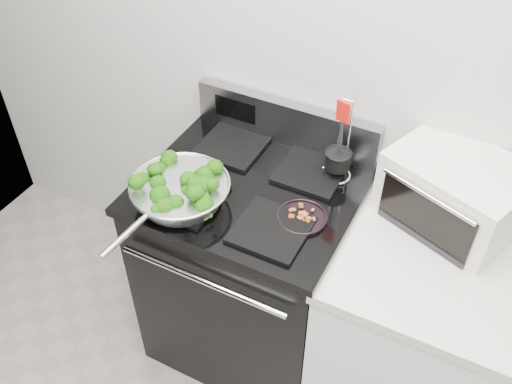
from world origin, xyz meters
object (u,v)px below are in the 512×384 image
Objects in this scene: toaster_oven at (455,192)px; bacon_plate at (302,215)px; gas_range at (251,267)px; skillet at (180,191)px; utensil_holder at (337,164)px.

bacon_plate is at bearing -128.06° from toaster_oven.
toaster_oven reaches higher than gas_range.
toaster_oven is at bearing 31.10° from bacon_plate.
skillet is (-0.18, -0.20, 0.52)m from gas_range.
skillet is 1.08× the size of toaster_oven.
utensil_holder reaches higher than skillet.
skillet reaches higher than bacon_plate.
bacon_plate is 0.34× the size of toaster_oven.
gas_range is 6.43× the size of bacon_plate.
skillet is 0.58m from utensil_holder.
toaster_oven is (0.44, 0.27, 0.08)m from bacon_plate.
skillet is at bearing -124.87° from utensil_holder.
utensil_holder is (0.02, 0.26, 0.04)m from bacon_plate.
gas_range is at bearing -130.30° from utensil_holder.
bacon_plate is 0.52× the size of utensil_holder.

